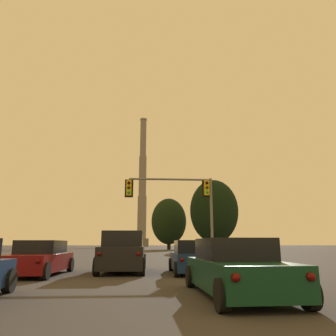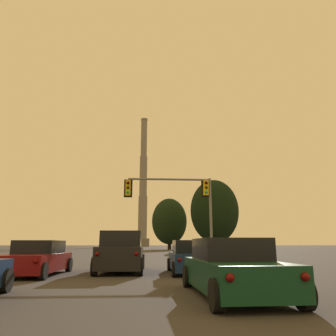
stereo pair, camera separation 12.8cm
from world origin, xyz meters
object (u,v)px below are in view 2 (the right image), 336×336
(suv_center_lane_front, at_px, (122,252))
(smokestack, at_px, (143,194))
(traffic_light_overhead_right, at_px, (181,197))
(sedan_right_lane_second, at_px, (232,269))
(hatchback_right_lane_front, at_px, (191,258))
(sedan_left_lane_front, at_px, (38,259))

(suv_center_lane_front, height_order, smokestack, smokestack)
(traffic_light_overhead_right, height_order, smokestack, smokestack)
(sedan_right_lane_second, distance_m, traffic_light_overhead_right, 14.26)
(sedan_right_lane_second, height_order, hatchback_right_lane_front, hatchback_right_lane_front)
(sedan_left_lane_front, distance_m, smokestack, 137.38)
(sedan_left_lane_front, bearing_deg, traffic_light_overhead_right, 48.82)
(sedan_left_lane_front, relative_size, hatchback_right_lane_front, 1.15)
(traffic_light_overhead_right, bearing_deg, suv_center_lane_front, -119.47)
(sedan_left_lane_front, xyz_separation_m, hatchback_right_lane_front, (6.57, 0.31, -0.00))
(suv_center_lane_front, bearing_deg, sedan_left_lane_front, -156.90)
(suv_center_lane_front, xyz_separation_m, traffic_light_overhead_right, (3.52, 6.24, 3.54))
(smokestack, bearing_deg, sedan_right_lane_second, -88.54)
(sedan_right_lane_second, height_order, traffic_light_overhead_right, traffic_light_overhead_right)
(suv_center_lane_front, height_order, hatchback_right_lane_front, suv_center_lane_front)
(sedan_left_lane_front, height_order, hatchback_right_lane_front, hatchback_right_lane_front)
(sedan_left_lane_front, relative_size, suv_center_lane_front, 0.96)
(suv_center_lane_front, relative_size, traffic_light_overhead_right, 0.80)
(suv_center_lane_front, bearing_deg, sedan_right_lane_second, -65.50)
(hatchback_right_lane_front, bearing_deg, smokestack, 92.01)
(hatchback_right_lane_front, bearing_deg, sedan_left_lane_front, -176.73)
(sedan_left_lane_front, bearing_deg, sedan_right_lane_second, -40.98)
(sedan_left_lane_front, relative_size, sedan_right_lane_second, 1.00)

